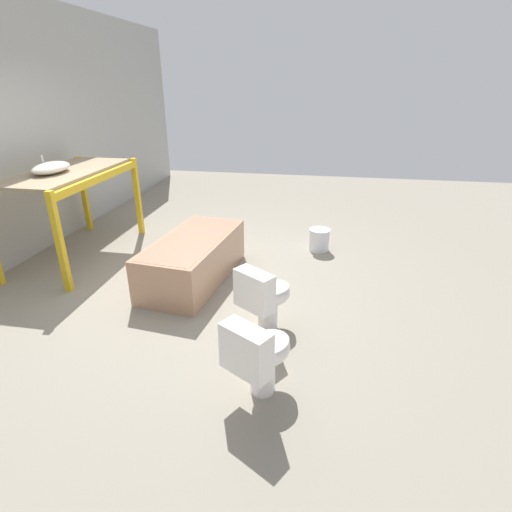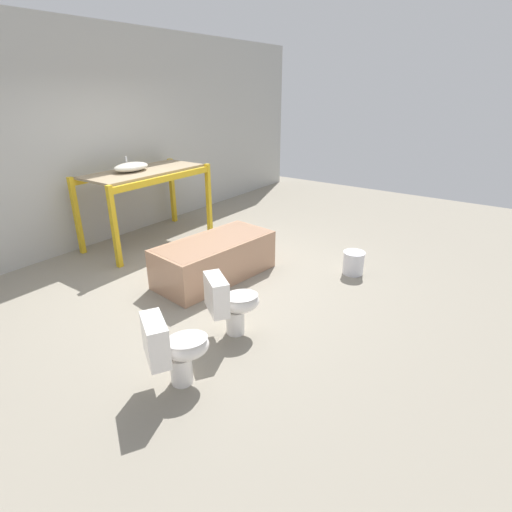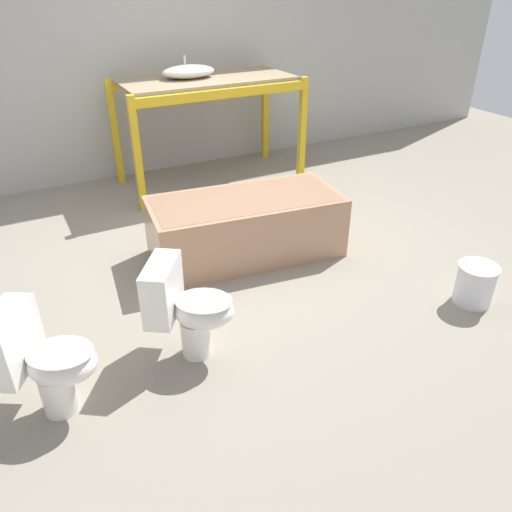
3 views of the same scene
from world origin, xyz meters
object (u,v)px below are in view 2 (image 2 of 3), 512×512
Objects in this scene: sink_basin at (131,167)px; bathtub_main at (215,256)px; toilet_near at (231,302)px; toilet_far at (174,347)px; bucket_white at (353,262)px.

sink_basin is 2.05m from bathtub_main.
sink_basin is at bearing 11.80° from toilet_near.
bucket_white is at bearing -66.17° from toilet_far.
toilet_near is at bearing -112.38° from sink_basin.
bathtub_main is 5.38× the size of bucket_white.
bathtub_main is at bearing -97.92° from sink_basin.
sink_basin reaches higher than bathtub_main.
bathtub_main is 2.06m from toilet_far.
sink_basin is 0.34× the size of bathtub_main.
bathtub_main is at bearing 128.75° from bucket_white.
toilet_far is (-0.85, -0.09, 0.00)m from toilet_near.
bucket_white is (1.15, -1.43, -0.14)m from bathtub_main.
toilet_far is (-2.00, -2.89, -0.85)m from sink_basin.
bucket_white is at bearing -74.55° from sink_basin.
toilet_near is 2.11m from bucket_white.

